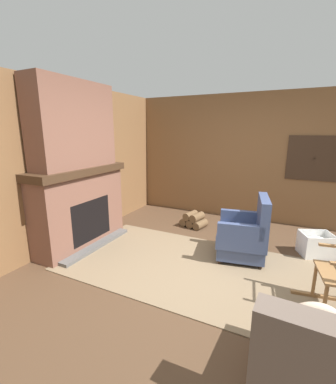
{
  "coord_description": "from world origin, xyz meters",
  "views": [
    {
      "loc": [
        0.74,
        -2.91,
        1.82
      ],
      "look_at": [
        -0.95,
        0.53,
        0.9
      ],
      "focal_mm": 24.0,
      "sensor_mm": 36.0,
      "label": 1
    }
  ],
  "objects_px": {
    "armchair": "(244,236)",
    "oil_lamp_vase": "(47,165)",
    "firewood_stack": "(194,220)",
    "storage_case": "(85,162)",
    "laundry_basket": "(316,244)"
  },
  "relations": [
    {
      "from": "storage_case",
      "to": "armchair",
      "type": "bearing_deg",
      "value": 10.46
    },
    {
      "from": "laundry_basket",
      "to": "firewood_stack",
      "type": "bearing_deg",
      "value": 171.04
    },
    {
      "from": "firewood_stack",
      "to": "oil_lamp_vase",
      "type": "height_order",
      "value": "oil_lamp_vase"
    },
    {
      "from": "firewood_stack",
      "to": "armchair",
      "type": "bearing_deg",
      "value": -38.2
    },
    {
      "from": "laundry_basket",
      "to": "oil_lamp_vase",
      "type": "relative_size",
      "value": 2.06
    },
    {
      "from": "firewood_stack",
      "to": "laundry_basket",
      "type": "bearing_deg",
      "value": -8.96
    },
    {
      "from": "armchair",
      "to": "laundry_basket",
      "type": "distance_m",
      "value": 1.11
    },
    {
      "from": "firewood_stack",
      "to": "storage_case",
      "type": "relative_size",
      "value": 1.89
    },
    {
      "from": "firewood_stack",
      "to": "laundry_basket",
      "type": "xyz_separation_m",
      "value": [
        2.05,
        -0.32,
        0.05
      ]
    },
    {
      "from": "storage_case",
      "to": "firewood_stack",
      "type": "bearing_deg",
      "value": 43.22
    },
    {
      "from": "armchair",
      "to": "oil_lamp_vase",
      "type": "bearing_deg",
      "value": 14.54
    },
    {
      "from": "laundry_basket",
      "to": "armchair",
      "type": "bearing_deg",
      "value": -150.63
    },
    {
      "from": "oil_lamp_vase",
      "to": "storage_case",
      "type": "relative_size",
      "value": 0.93
    },
    {
      "from": "oil_lamp_vase",
      "to": "firewood_stack",
      "type": "bearing_deg",
      "value": 55.26
    },
    {
      "from": "armchair",
      "to": "storage_case",
      "type": "bearing_deg",
      "value": -0.04
    }
  ]
}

